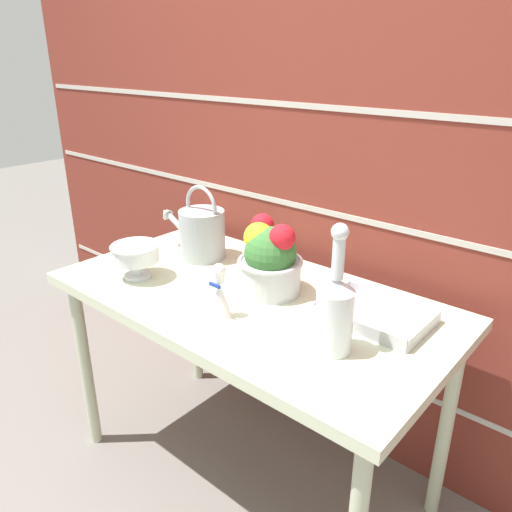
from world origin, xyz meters
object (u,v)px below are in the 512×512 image
Objects in this scene: watering_can at (201,232)px; crystal_pedestal_bowl at (136,254)px; glass_decanter at (335,309)px; flower_planter at (270,259)px; figurine_vase at (220,295)px; wire_tray at (374,316)px.

watering_can is 0.27m from crystal_pedestal_bowl.
watering_can is at bearing 163.12° from glass_decanter.
flower_planter is (0.41, 0.21, 0.03)m from crystal_pedestal_bowl.
figurine_vase is (0.37, -0.28, -0.03)m from watering_can.
figurine_vase is 0.45m from wire_tray.
watering_can is 0.91× the size of glass_decanter.
flower_planter is 0.71× the size of glass_decanter.
figurine_vase is at bearing -91.67° from flower_planter.
wire_tray is (0.72, -0.00, -0.09)m from watering_can.
glass_decanter is at bearing -16.88° from watering_can.
glass_decanter reaches higher than figurine_vase.
glass_decanter is at bearing -91.45° from wire_tray.
crystal_pedestal_bowl is at bearing -175.86° from glass_decanter.
figurine_vase is (0.40, -0.01, -0.02)m from crystal_pedestal_bowl.
watering_can is at bearing 142.92° from figurine_vase.
glass_decanter is 0.24m from wire_tray.
wire_tray is at bearing 88.55° from glass_decanter.
flower_planter is (0.37, -0.06, 0.01)m from watering_can.
figurine_vase reaches higher than crystal_pedestal_bowl.
watering_can is 0.38m from flower_planter.
glass_decanter is at bearing -24.76° from flower_planter.
figurine_vase is at bearing -141.99° from wire_tray.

